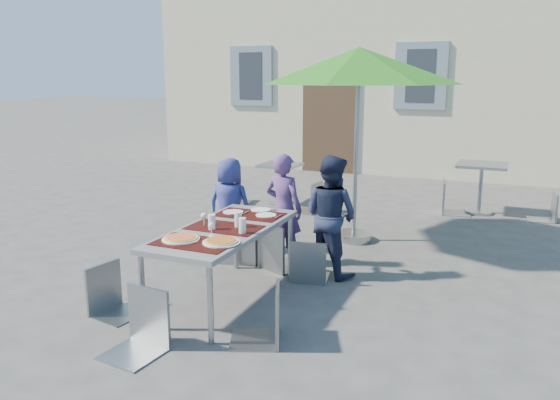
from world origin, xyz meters
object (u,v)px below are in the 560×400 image
at_px(pizza_near_left, 181,238).
at_px(bg_chair_l_0, 230,170).
at_px(chair_1, 277,217).
at_px(chair_3, 109,261).
at_px(chair_2, 309,236).
at_px(cafe_table_1, 481,178).
at_px(patio_umbrella, 359,67).
at_px(cafe_table_0, 280,178).
at_px(chair_0, 239,213).
at_px(child_2, 331,216).
at_px(child_0, 230,205).
at_px(dining_table, 224,233).
at_px(chair_5, 138,285).
at_px(bg_chair_l_1, 452,178).
at_px(chair_4, 266,281).
at_px(bg_chair_r_1, 550,190).
at_px(bg_chair_r_0, 312,179).
at_px(pizza_near_right, 221,241).
at_px(child_1, 284,209).

relative_size(pizza_near_left, bg_chair_l_0, 0.33).
bearing_deg(chair_1, chair_3, -118.49).
distance_m(chair_2, cafe_table_1, 4.23).
distance_m(patio_umbrella, cafe_table_0, 3.05).
height_order(chair_0, chair_1, chair_1).
bearing_deg(child_2, child_0, 9.21).
xyz_separation_m(dining_table, cafe_table_0, (-1.19, 4.13, -0.23)).
relative_size(child_2, bg_chair_l_0, 1.33).
xyz_separation_m(child_0, child_2, (1.43, -0.29, 0.08)).
distance_m(chair_0, patio_umbrella, 2.43).
bearing_deg(chair_3, cafe_table_1, 61.94).
bearing_deg(pizza_near_left, chair_2, 61.20).
height_order(chair_5, cafe_table_0, chair_5).
xyz_separation_m(chair_1, bg_chair_l_1, (1.53, 3.55, -0.03)).
bearing_deg(chair_4, patio_umbrella, 92.29).
distance_m(child_2, bg_chair_r_1, 4.27).
distance_m(patio_umbrella, bg_chair_r_1, 3.77).
distance_m(chair_5, bg_chair_l_1, 6.02).
bearing_deg(bg_chair_r_1, cafe_table_1, 174.48).
distance_m(bg_chair_r_0, bg_chair_l_1, 2.26).
relative_size(chair_2, bg_chair_r_0, 0.93).
height_order(chair_2, bg_chair_l_1, bg_chair_l_1).
height_order(chair_1, bg_chair_r_1, chair_1).
height_order(pizza_near_left, chair_5, chair_5).
xyz_separation_m(child_2, chair_2, (-0.13, -0.32, -0.16)).
xyz_separation_m(pizza_near_left, chair_0, (-0.24, 1.58, -0.16)).
relative_size(pizza_near_left, child_0, 0.28).
relative_size(pizza_near_right, bg_chair_l_1, 0.33).
xyz_separation_m(child_1, cafe_table_0, (-1.29, 2.88, -0.20)).
distance_m(child_0, chair_3, 2.13).
bearing_deg(patio_umbrella, pizza_near_left, -104.19).
distance_m(chair_5, bg_chair_l_0, 5.33).
bearing_deg(cafe_table_0, pizza_near_left, -77.43).
height_order(chair_0, chair_4, chair_0).
bearing_deg(child_2, pizza_near_right, 93.73).
xyz_separation_m(chair_4, patio_umbrella, (-0.12, 3.12, 1.76)).
bearing_deg(chair_4, bg_chair_l_0, 121.67).
relative_size(pizza_near_right, chair_2, 0.38).
relative_size(chair_4, bg_chair_l_0, 0.91).
xyz_separation_m(chair_2, cafe_table_1, (1.49, 3.96, 0.07)).
bearing_deg(child_0, patio_umbrella, -143.40).
bearing_deg(bg_chair_r_1, chair_5, -118.84).
bearing_deg(bg_chair_r_1, child_2, -123.71).
xyz_separation_m(child_2, chair_0, (-1.11, -0.07, -0.07)).
distance_m(pizza_near_left, cafe_table_1, 5.75).
relative_size(chair_3, bg_chair_l_0, 0.88).
bearing_deg(child_1, bg_chair_r_0, -67.35).
distance_m(chair_0, chair_4, 2.03).
distance_m(dining_table, patio_umbrella, 3.02).
xyz_separation_m(chair_3, patio_umbrella, (1.45, 3.19, 1.78)).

